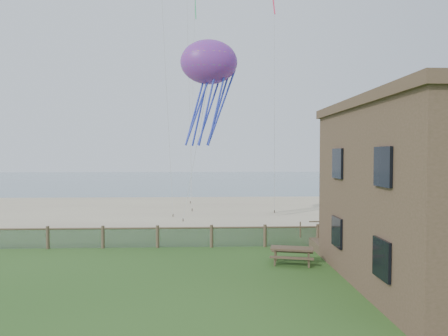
% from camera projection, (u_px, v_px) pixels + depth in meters
% --- Properties ---
extents(ground, '(160.00, 160.00, 0.00)m').
position_uv_depth(ground, '(213.00, 281.00, 16.29)').
color(ground, '#2A501B').
rests_on(ground, ground).
extents(sand_beach, '(72.00, 20.00, 0.02)m').
position_uv_depth(sand_beach, '(210.00, 208.00, 38.25)').
color(sand_beach, tan).
rests_on(sand_beach, ground).
extents(ocean, '(160.00, 68.00, 0.02)m').
position_uv_depth(ocean, '(209.00, 179.00, 82.19)').
color(ocean, slate).
rests_on(ocean, ground).
extents(chainlink_fence, '(36.20, 0.20, 1.25)m').
position_uv_depth(chainlink_fence, '(212.00, 237.00, 22.26)').
color(chainlink_fence, brown).
rests_on(chainlink_fence, ground).
extents(picnic_table, '(2.30, 1.93, 0.85)m').
position_uv_depth(picnic_table, '(292.00, 255.00, 18.96)').
color(picnic_table, brown).
rests_on(picnic_table, ground).
extents(octopus_kite, '(3.96, 2.96, 7.71)m').
position_uv_depth(octopus_kite, '(209.00, 91.00, 27.53)').
color(octopus_kite, '#D52149').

